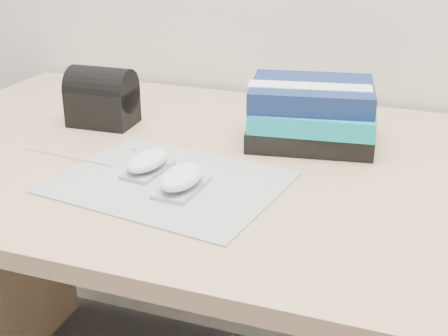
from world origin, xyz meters
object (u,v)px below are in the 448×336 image
(mouse_front, at_px, (182,179))
(book_stack, at_px, (312,113))
(mouse_rear, at_px, (147,162))
(pouch, at_px, (102,97))
(desk, at_px, (305,267))

(mouse_front, relative_size, book_stack, 0.41)
(mouse_rear, height_order, pouch, pouch)
(book_stack, bearing_deg, desk, -75.96)
(mouse_front, distance_m, book_stack, 0.32)
(mouse_rear, distance_m, mouse_front, 0.09)
(desk, xyz_separation_m, mouse_rear, (-0.24, -0.17, 0.26))
(mouse_rear, xyz_separation_m, mouse_front, (0.08, -0.04, 0.00))
(desk, bearing_deg, mouse_front, -126.59)
(mouse_rear, height_order, book_stack, book_stack)
(mouse_rear, distance_m, book_stack, 0.33)
(mouse_front, bearing_deg, book_stack, 63.77)
(pouch, bearing_deg, mouse_rear, -44.71)
(desk, height_order, book_stack, book_stack)
(mouse_front, xyz_separation_m, book_stack, (0.14, 0.29, 0.03))
(desk, relative_size, mouse_front, 14.98)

